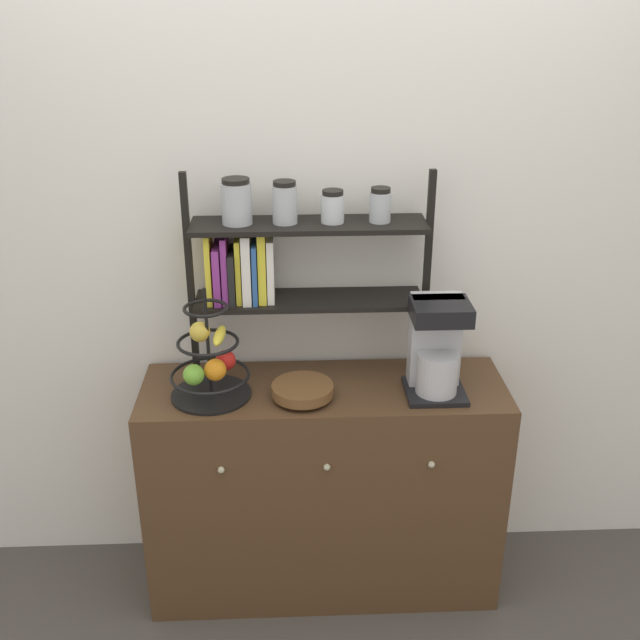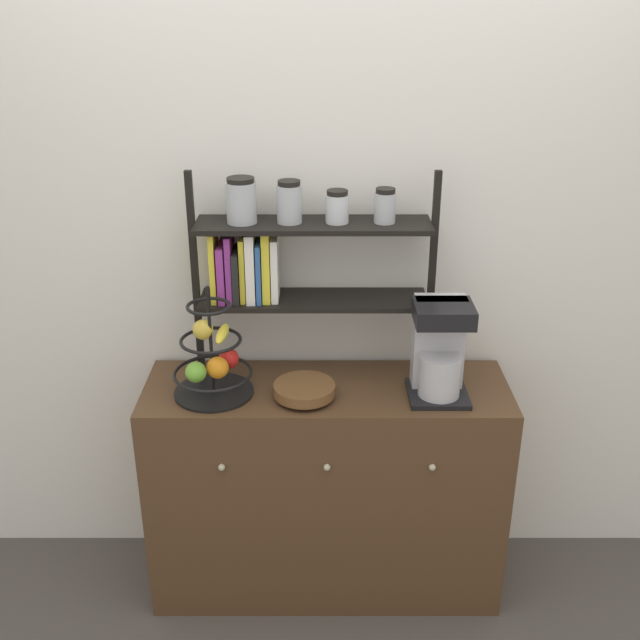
% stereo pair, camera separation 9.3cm
% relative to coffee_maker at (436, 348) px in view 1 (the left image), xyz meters
% --- Properties ---
extents(ground_plane, '(12.00, 12.00, 0.00)m').
position_rel_coffee_maker_xyz_m(ground_plane, '(-0.39, -0.17, -1.04)').
color(ground_plane, '#47423D').
extents(wall_back, '(7.00, 0.05, 2.60)m').
position_rel_coffee_maker_xyz_m(wall_back, '(-0.39, 0.30, 0.26)').
color(wall_back, silver).
rests_on(wall_back, ground_plane).
extents(sideboard, '(1.31, 0.44, 0.87)m').
position_rel_coffee_maker_xyz_m(sideboard, '(-0.39, 0.04, -0.61)').
color(sideboard, '#4C331E').
rests_on(sideboard, ground_plane).
extents(coffee_maker, '(0.21, 0.21, 0.35)m').
position_rel_coffee_maker_xyz_m(coffee_maker, '(0.00, 0.00, 0.00)').
color(coffee_maker, black).
rests_on(coffee_maker, sideboard).
extents(fruit_stand, '(0.28, 0.28, 0.40)m').
position_rel_coffee_maker_xyz_m(fruit_stand, '(-0.78, -0.00, -0.04)').
color(fruit_stand, black).
rests_on(fruit_stand, sideboard).
extents(wooden_bowl, '(0.21, 0.21, 0.05)m').
position_rel_coffee_maker_xyz_m(wooden_bowl, '(-0.46, -0.03, -0.14)').
color(wooden_bowl, brown).
rests_on(wooden_bowl, sideboard).
extents(shelf_hutch, '(0.86, 0.20, 0.75)m').
position_rel_coffee_maker_xyz_m(shelf_hutch, '(-0.54, 0.17, 0.29)').
color(shelf_hutch, black).
rests_on(shelf_hutch, sideboard).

